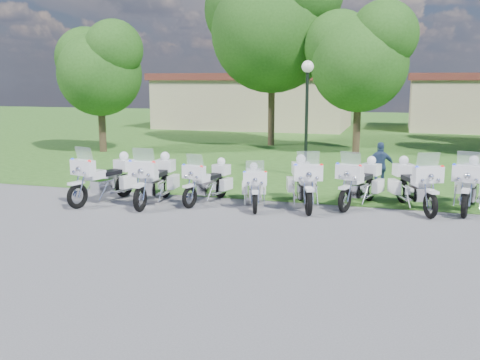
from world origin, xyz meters
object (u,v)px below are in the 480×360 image
(motorcycle_7, at_px, (470,184))
(motorcycle_1, at_px, (155,179))
(motorcycle_4, at_px, (304,182))
(motorcycle_0, at_px, (105,178))
(motorcycle_2, at_px, (208,181))
(lamp_post, at_px, (307,90))
(motorcycle_3, at_px, (254,186))
(motorcycle_6, at_px, (414,184))
(bystander_c, at_px, (380,167))
(motorcycle_5, at_px, (360,182))

(motorcycle_7, bearing_deg, motorcycle_1, 22.90)
(motorcycle_4, bearing_deg, motorcycle_0, -7.01)
(motorcycle_2, height_order, motorcycle_7, motorcycle_7)
(motorcycle_7, relative_size, lamp_post, 0.60)
(motorcycle_7, bearing_deg, motorcycle_3, 24.30)
(motorcycle_3, xyz_separation_m, motorcycle_4, (1.37, 0.38, 0.12))
(lamp_post, bearing_deg, motorcycle_4, -80.89)
(motorcycle_6, bearing_deg, motorcycle_7, 172.30)
(motorcycle_1, height_order, motorcycle_4, motorcycle_1)
(motorcycle_2, bearing_deg, motorcycle_7, -156.39)
(motorcycle_0, distance_m, motorcycle_7, 10.52)
(motorcycle_7, xyz_separation_m, lamp_post, (-5.29, 3.84, 2.51))
(motorcycle_3, height_order, bystander_c, bystander_c)
(lamp_post, bearing_deg, bystander_c, -33.14)
(motorcycle_0, height_order, motorcycle_2, motorcycle_0)
(motorcycle_1, bearing_deg, lamp_post, -124.43)
(motorcycle_6, bearing_deg, motorcycle_5, -23.70)
(motorcycle_6, distance_m, motorcycle_7, 1.54)
(motorcycle_1, distance_m, motorcycle_7, 8.97)
(motorcycle_2, xyz_separation_m, motorcycle_4, (2.83, 0.22, 0.08))
(motorcycle_0, distance_m, motorcycle_2, 3.09)
(lamp_post, bearing_deg, motorcycle_3, -96.60)
(lamp_post, xyz_separation_m, bystander_c, (2.78, -1.81, -2.44))
(motorcycle_0, height_order, bystander_c, motorcycle_0)
(motorcycle_7, xyz_separation_m, bystander_c, (-2.51, 2.02, 0.07))
(bystander_c, bearing_deg, motorcycle_2, 27.56)
(motorcycle_2, bearing_deg, motorcycle_3, -171.97)
(motorcycle_3, distance_m, bystander_c, 4.78)
(motorcycle_1, height_order, motorcycle_2, motorcycle_1)
(motorcycle_1, height_order, motorcycle_5, motorcycle_1)
(motorcycle_7, height_order, lamp_post, lamp_post)
(motorcycle_0, relative_size, motorcycle_2, 1.13)
(motorcycle_6, distance_m, lamp_post, 6.21)
(motorcycle_4, relative_size, motorcycle_5, 1.05)
(motorcycle_0, xyz_separation_m, motorcycle_2, (2.98, 0.82, -0.08))
(motorcycle_4, xyz_separation_m, motorcycle_5, (1.54, 0.61, -0.03))
(motorcycle_3, bearing_deg, motorcycle_0, -8.09)
(motorcycle_2, relative_size, motorcycle_6, 0.93)
(bystander_c, bearing_deg, motorcycle_0, 21.24)
(motorcycle_0, bearing_deg, bystander_c, -136.78)
(motorcycle_5, bearing_deg, motorcycle_3, 37.94)
(motorcycle_4, distance_m, bystander_c, 3.61)
(motorcycle_0, xyz_separation_m, motorcycle_5, (7.35, 1.65, -0.03))
(motorcycle_4, height_order, motorcycle_7, motorcycle_7)
(motorcycle_3, xyz_separation_m, lamp_post, (0.60, 5.19, 2.63))
(bystander_c, bearing_deg, motorcycle_1, 25.24)
(motorcycle_7, bearing_deg, motorcycle_4, 23.55)
(motorcycle_6, bearing_deg, lamp_post, -70.57)
(bystander_c, bearing_deg, motorcycle_3, 38.93)
(motorcycle_2, xyz_separation_m, lamp_post, (2.06, 5.03, 2.60))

